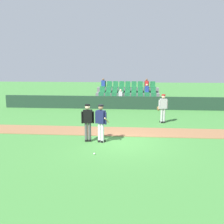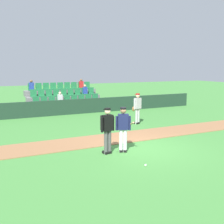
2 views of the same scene
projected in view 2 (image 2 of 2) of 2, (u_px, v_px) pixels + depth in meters
name	position (u px, v px, depth m)	size (l,w,h in m)	color
ground_plane	(141.00, 149.00, 11.28)	(80.00, 80.00, 0.00)	#42843A
infield_dirt_path	(120.00, 138.00, 12.95)	(28.00, 1.87, 0.03)	#936642
dugout_fence	(72.00, 107.00, 19.21)	(20.00, 0.16, 1.03)	#1E3828
stadium_bleachers	(64.00, 102.00, 20.86)	(5.55, 2.95, 2.30)	slate
batter_navy_jersey	(123.00, 128.00, 10.67)	(0.61, 0.80, 1.76)	white
umpire_home_plate	(107.00, 128.00, 10.47)	(0.58, 0.35, 1.76)	#4C4C4C
runner_grey_jersey	(137.00, 107.00, 15.91)	(0.67, 0.38, 1.76)	#B2B2B2
baseball	(146.00, 165.00, 9.29)	(0.07, 0.07, 0.07)	white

